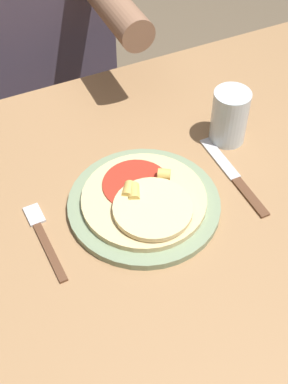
{
  "coord_description": "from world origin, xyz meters",
  "views": [
    {
      "loc": [
        -0.29,
        -0.55,
        1.46
      ],
      "look_at": [
        -0.03,
        0.01,
        0.77
      ],
      "focal_mm": 50.0,
      "sensor_mm": 36.0,
      "label": 1
    }
  ],
  "objects_px": {
    "dining_table": "(162,239)",
    "person_diner": "(38,35)",
    "drinking_glass": "(230,117)",
    "plate": "(144,204)",
    "fork": "(43,236)",
    "pizza": "(145,200)",
    "knife": "(234,177)"
  },
  "relations": [
    {
      "from": "knife",
      "to": "person_diner",
      "type": "bearing_deg",
      "value": 105.0
    },
    {
      "from": "pizza",
      "to": "fork",
      "type": "distance_m",
      "value": 0.19
    },
    {
      "from": "plate",
      "to": "pizza",
      "type": "relative_size",
      "value": 1.23
    },
    {
      "from": "fork",
      "to": "person_diner",
      "type": "xyz_separation_m",
      "value": [
        0.19,
        0.65,
        -0.03
      ]
    },
    {
      "from": "dining_table",
      "to": "person_diner",
      "type": "xyz_separation_m",
      "value": [
        -0.03,
        0.67,
        0.08
      ]
    },
    {
      "from": "dining_table",
      "to": "drinking_glass",
      "type": "bearing_deg",
      "value": 28.68
    },
    {
      "from": "knife",
      "to": "drinking_glass",
      "type": "distance_m",
      "value": 0.12
    },
    {
      "from": "drinking_glass",
      "to": "person_diner",
      "type": "xyz_separation_m",
      "value": [
        -0.22,
        0.57,
        -0.08
      ]
    },
    {
      "from": "dining_table",
      "to": "knife",
      "type": "relative_size",
      "value": 5.87
    },
    {
      "from": "pizza",
      "to": "knife",
      "type": "relative_size",
      "value": 1.01
    },
    {
      "from": "dining_table",
      "to": "plate",
      "type": "bearing_deg",
      "value": 162.24
    },
    {
      "from": "plate",
      "to": "person_diner",
      "type": "distance_m",
      "value": 0.66
    },
    {
      "from": "fork",
      "to": "drinking_glass",
      "type": "height_order",
      "value": "drinking_glass"
    },
    {
      "from": "plate",
      "to": "fork",
      "type": "distance_m",
      "value": 0.18
    },
    {
      "from": "pizza",
      "to": "fork",
      "type": "bearing_deg",
      "value": 174.8
    },
    {
      "from": "dining_table",
      "to": "person_diner",
      "type": "distance_m",
      "value": 0.68
    },
    {
      "from": "pizza",
      "to": "person_diner",
      "type": "distance_m",
      "value": 0.67
    },
    {
      "from": "plate",
      "to": "drinking_glass",
      "type": "distance_m",
      "value": 0.25
    },
    {
      "from": "fork",
      "to": "drinking_glass",
      "type": "xyz_separation_m",
      "value": [
        0.41,
        0.08,
        0.05
      ]
    },
    {
      "from": "fork",
      "to": "drinking_glass",
      "type": "distance_m",
      "value": 0.42
    },
    {
      "from": "plate",
      "to": "knife",
      "type": "xyz_separation_m",
      "value": [
        0.18,
        -0.01,
        -0.0
      ]
    },
    {
      "from": "fork",
      "to": "plate",
      "type": "bearing_deg",
      "value": -3.5
    },
    {
      "from": "pizza",
      "to": "drinking_glass",
      "type": "xyz_separation_m",
      "value": [
        0.23,
        0.1,
        0.03
      ]
    },
    {
      "from": "fork",
      "to": "person_diner",
      "type": "relative_size",
      "value": 0.14
    },
    {
      "from": "dining_table",
      "to": "plate",
      "type": "xyz_separation_m",
      "value": [
        -0.03,
        0.01,
        0.11
      ]
    },
    {
      "from": "dining_table",
      "to": "knife",
      "type": "height_order",
      "value": "knife"
    },
    {
      "from": "person_diner",
      "to": "drinking_glass",
      "type": "bearing_deg",
      "value": -68.56
    },
    {
      "from": "pizza",
      "to": "fork",
      "type": "relative_size",
      "value": 1.26
    },
    {
      "from": "knife",
      "to": "fork",
      "type": "bearing_deg",
      "value": 177.27
    },
    {
      "from": "plate",
      "to": "knife",
      "type": "distance_m",
      "value": 0.18
    },
    {
      "from": "dining_table",
      "to": "drinking_glass",
      "type": "height_order",
      "value": "drinking_glass"
    },
    {
      "from": "drinking_glass",
      "to": "pizza",
      "type": "bearing_deg",
      "value": -156.11
    }
  ]
}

